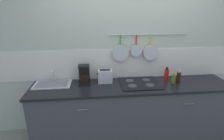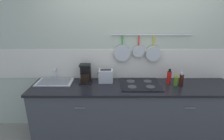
{
  "view_description": "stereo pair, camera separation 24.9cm",
  "coord_description": "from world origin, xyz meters",
  "px_view_note": "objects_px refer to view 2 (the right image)",
  "views": [
    {
      "loc": [
        -0.56,
        -2.35,
        1.95
      ],
      "look_at": [
        -0.31,
        0.0,
        1.14
      ],
      "focal_mm": 28.0,
      "sensor_mm": 36.0,
      "label": 1
    },
    {
      "loc": [
        -0.31,
        -2.36,
        1.95
      ],
      "look_at": [
        -0.31,
        0.0,
        1.14
      ],
      "focal_mm": 28.0,
      "sensor_mm": 36.0,
      "label": 2
    }
  ],
  "objects_px": {
    "bottle_dish_soap": "(176,81)",
    "bottle_hot_sauce": "(182,80)",
    "toaster": "(106,76)",
    "bottle_vinegar": "(169,77)",
    "coffee_maker": "(86,75)"
  },
  "relations": [
    {
      "from": "toaster",
      "to": "bottle_vinegar",
      "type": "relative_size",
      "value": 1.04
    },
    {
      "from": "bottle_dish_soap",
      "to": "bottle_vinegar",
      "type": "bearing_deg",
      "value": 130.39
    },
    {
      "from": "toaster",
      "to": "bottle_hot_sauce",
      "type": "relative_size",
      "value": 1.1
    },
    {
      "from": "bottle_hot_sauce",
      "to": "toaster",
      "type": "bearing_deg",
      "value": 172.44
    },
    {
      "from": "toaster",
      "to": "bottle_vinegar",
      "type": "height_order",
      "value": "bottle_vinegar"
    },
    {
      "from": "bottle_vinegar",
      "to": "bottle_hot_sauce",
      "type": "distance_m",
      "value": 0.18
    },
    {
      "from": "coffee_maker",
      "to": "bottle_dish_soap",
      "type": "bearing_deg",
      "value": -5.33
    },
    {
      "from": "coffee_maker",
      "to": "bottle_hot_sauce",
      "type": "xyz_separation_m",
      "value": [
        1.42,
        -0.14,
        -0.03
      ]
    },
    {
      "from": "bottle_hot_sauce",
      "to": "bottle_vinegar",
      "type": "bearing_deg",
      "value": 145.86
    },
    {
      "from": "bottle_vinegar",
      "to": "bottle_hot_sauce",
      "type": "bearing_deg",
      "value": -34.14
    },
    {
      "from": "toaster",
      "to": "bottle_hot_sauce",
      "type": "height_order",
      "value": "bottle_hot_sauce"
    },
    {
      "from": "bottle_dish_soap",
      "to": "bottle_hot_sauce",
      "type": "bearing_deg",
      "value": -8.79
    },
    {
      "from": "bottle_vinegar",
      "to": "bottle_dish_soap",
      "type": "relative_size",
      "value": 1.41
    },
    {
      "from": "coffee_maker",
      "to": "bottle_dish_soap",
      "type": "relative_size",
      "value": 1.82
    },
    {
      "from": "bottle_vinegar",
      "to": "bottle_dish_soap",
      "type": "xyz_separation_m",
      "value": [
        0.08,
        -0.09,
        -0.03
      ]
    }
  ]
}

